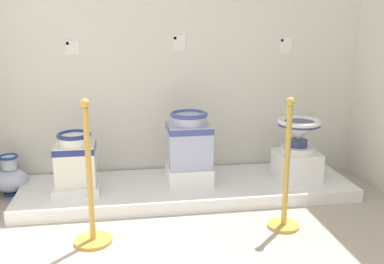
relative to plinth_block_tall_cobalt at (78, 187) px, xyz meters
The scene contains 14 objects.
wall_back 1.65m from the plinth_block_tall_cobalt, 28.06° to the left, with size 3.66×0.06×2.80m, color silver.
display_platform 0.94m from the plinth_block_tall_cobalt, ahead, with size 2.86×0.83×0.11m, color white.
plinth_block_tall_cobalt is the anchor object (origin of this frame).
antique_toilet_tall_cobalt 0.26m from the plinth_block_tall_cobalt, ahead, with size 0.33×0.28×0.43m.
plinth_block_rightmost 0.95m from the plinth_block_tall_cobalt, ahead, with size 0.38×0.36×0.16m, color white.
antique_toilet_rightmost 1.02m from the plinth_block_tall_cobalt, ahead, with size 0.37×0.33×0.47m.
plinth_block_slender_white 1.91m from the plinth_block_tall_cobalt, ahead, with size 0.37×0.33×0.25m, color white.
antique_toilet_slender_white 1.96m from the plinth_block_tall_cobalt, ahead, with size 0.38×0.38×0.30m.
info_placard_first 1.21m from the plinth_block_tall_cobalt, 92.62° to the left, with size 0.12×0.01×0.12m.
info_placard_second 1.55m from the plinth_block_tall_cobalt, 26.60° to the left, with size 0.12×0.01×0.15m.
info_placard_third 2.29m from the plinth_block_tall_cobalt, 13.43° to the left, with size 0.12×0.01×0.15m.
decorative_vase_corner 0.65m from the plinth_block_tall_cobalt, 155.90° to the left, with size 0.29×0.29×0.36m.
stanchion_post_near_left 0.75m from the plinth_block_tall_cobalt, 76.75° to the right, with size 0.26×0.26×1.00m.
stanchion_post_near_right 1.71m from the plinth_block_tall_cobalt, 24.37° to the right, with size 0.23×0.23×0.97m.
Camera 1 is at (1.22, -1.15, 1.47)m, focal length 40.32 mm.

